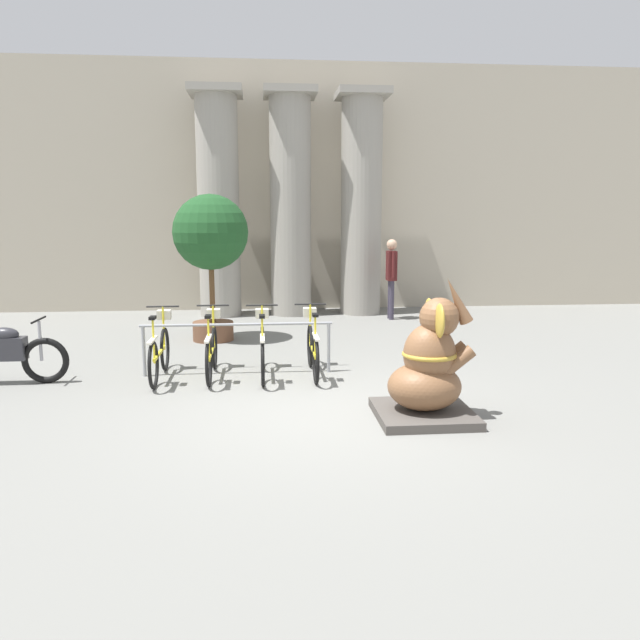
# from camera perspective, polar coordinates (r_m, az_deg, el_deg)

# --- Properties ---
(ground_plane) EXTENTS (60.00, 60.00, 0.00)m
(ground_plane) POSITION_cam_1_polar(r_m,az_deg,el_deg) (7.55, 0.19, -8.46)
(ground_plane) COLOR slate
(building_facade) EXTENTS (20.00, 0.20, 6.00)m
(building_facade) POSITION_cam_1_polar(r_m,az_deg,el_deg) (15.77, -2.89, 11.95)
(building_facade) COLOR #B2A893
(building_facade) RESTS_ON ground_plane
(column_left) EXTENTS (1.20, 1.20, 5.16)m
(column_left) POSITION_cam_1_polar(r_m,az_deg,el_deg) (14.78, -9.28, 10.54)
(column_left) COLOR gray
(column_left) RESTS_ON ground_plane
(column_middle) EXTENTS (1.20, 1.20, 5.16)m
(column_middle) POSITION_cam_1_polar(r_m,az_deg,el_deg) (14.76, -2.71, 10.65)
(column_middle) COLOR gray
(column_middle) RESTS_ON ground_plane
(column_right) EXTENTS (1.20, 1.20, 5.16)m
(column_right) POSITION_cam_1_polar(r_m,az_deg,el_deg) (14.93, 3.80, 10.63)
(column_right) COLOR gray
(column_right) RESTS_ON ground_plane
(bike_rack) EXTENTS (2.81, 0.05, 0.77)m
(bike_rack) POSITION_cam_1_polar(r_m,az_deg,el_deg) (9.27, -7.58, -1.44)
(bike_rack) COLOR gray
(bike_rack) RESTS_ON ground_plane
(bicycle_0) EXTENTS (0.48, 1.69, 1.00)m
(bicycle_0) POSITION_cam_1_polar(r_m,az_deg,el_deg) (9.27, -14.45, -2.79)
(bicycle_0) COLOR black
(bicycle_0) RESTS_ON ground_plane
(bicycle_1) EXTENTS (0.48, 1.69, 1.00)m
(bicycle_1) POSITION_cam_1_polar(r_m,az_deg,el_deg) (9.22, -9.87, -2.69)
(bicycle_1) COLOR black
(bicycle_1) RESTS_ON ground_plane
(bicycle_2) EXTENTS (0.48, 1.69, 1.00)m
(bicycle_2) POSITION_cam_1_polar(r_m,az_deg,el_deg) (9.15, -5.27, -2.69)
(bicycle_2) COLOR black
(bicycle_2) RESTS_ON ground_plane
(bicycle_3) EXTENTS (0.48, 1.69, 1.00)m
(bicycle_3) POSITION_cam_1_polar(r_m,az_deg,el_deg) (9.22, -0.68, -2.56)
(bicycle_3) COLOR black
(bicycle_3) RESTS_ON ground_plane
(elephant_statue) EXTENTS (1.11, 1.11, 1.67)m
(elephant_statue) POSITION_cam_1_polar(r_m,az_deg,el_deg) (7.31, 9.90, -4.56)
(elephant_statue) COLOR #4C4742
(elephant_statue) RESTS_ON ground_plane
(person_pedestrian) EXTENTS (0.24, 0.47, 1.81)m
(person_pedestrian) POSITION_cam_1_polar(r_m,az_deg,el_deg) (14.18, 6.55, 4.48)
(person_pedestrian) COLOR #383342
(person_pedestrian) RESTS_ON ground_plane
(potted_tree) EXTENTS (1.39, 1.39, 2.73)m
(potted_tree) POSITION_cam_1_polar(r_m,az_deg,el_deg) (11.76, -9.97, 7.26)
(potted_tree) COLOR brown
(potted_tree) RESTS_ON ground_plane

